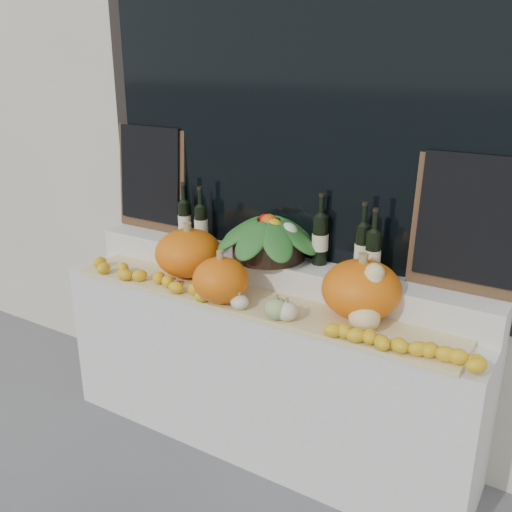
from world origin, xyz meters
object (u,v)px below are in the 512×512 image
(wine_bottle_tall, at_px, (320,239))
(butternut_squash, at_px, (368,303))
(pumpkin_left, at_px, (188,253))
(pumpkin_right, at_px, (361,289))
(produce_bowl, at_px, (269,236))

(wine_bottle_tall, bearing_deg, butternut_squash, -38.59)
(pumpkin_left, height_order, butternut_squash, butternut_squash)
(butternut_squash, bearing_deg, pumpkin_right, 125.22)
(butternut_squash, height_order, wine_bottle_tall, wine_bottle_tall)
(pumpkin_left, distance_m, produce_bowl, 0.46)
(pumpkin_left, xyz_separation_m, pumpkin_right, (1.00, 0.01, 0.01))
(pumpkin_left, relative_size, wine_bottle_tall, 0.99)
(produce_bowl, bearing_deg, wine_bottle_tall, 11.45)
(produce_bowl, xyz_separation_m, wine_bottle_tall, (0.27, 0.05, 0.01))
(pumpkin_left, xyz_separation_m, butternut_squash, (1.07, -0.09, -0.01))
(pumpkin_right, xyz_separation_m, produce_bowl, (-0.58, 0.15, 0.12))
(butternut_squash, relative_size, produce_bowl, 0.49)
(produce_bowl, bearing_deg, butternut_squash, -21.06)
(pumpkin_right, relative_size, butternut_squash, 1.27)
(pumpkin_right, bearing_deg, produce_bowl, 165.36)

